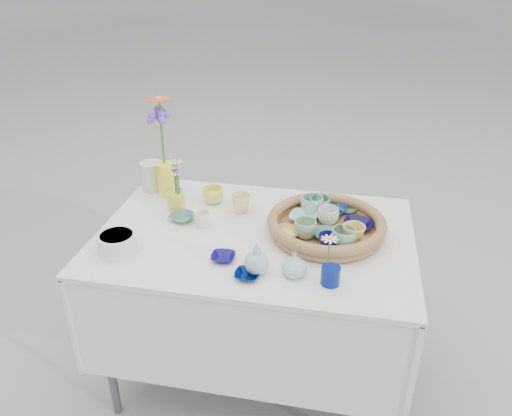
% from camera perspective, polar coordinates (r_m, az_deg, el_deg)
% --- Properties ---
extents(ground, '(80.00, 80.00, 0.00)m').
position_cam_1_polar(ground, '(2.50, -0.09, -18.12)').
color(ground, '#A3A39C').
extents(display_table, '(1.26, 0.86, 0.77)m').
position_cam_1_polar(display_table, '(2.50, -0.09, -18.12)').
color(display_table, white).
rests_on(display_table, ground).
extents(wicker_tray, '(0.47, 0.47, 0.08)m').
position_cam_1_polar(wicker_tray, '(2.01, 8.03, -2.01)').
color(wicker_tray, brown).
rests_on(wicker_tray, display_table).
extents(tray_ceramic_0, '(0.16, 0.16, 0.03)m').
position_cam_1_polar(tray_ceramic_0, '(2.14, 8.64, -0.25)').
color(tray_ceramic_0, navy).
rests_on(tray_ceramic_0, wicker_tray).
extents(tray_ceramic_1, '(0.13, 0.13, 0.03)m').
position_cam_1_polar(tray_ceramic_1, '(2.05, 11.54, -1.90)').
color(tray_ceramic_1, '#060235').
rests_on(tray_ceramic_1, wicker_tray).
extents(tray_ceramic_2, '(0.11, 0.11, 0.08)m').
position_cam_1_polar(tray_ceramic_2, '(1.92, 11.05, -3.05)').
color(tray_ceramic_2, '#ECC251').
rests_on(tray_ceramic_2, wicker_tray).
extents(tray_ceramic_3, '(0.11, 0.11, 0.03)m').
position_cam_1_polar(tray_ceramic_3, '(1.96, 8.31, -3.08)').
color(tray_ceramic_3, '#34805D').
rests_on(tray_ceramic_3, wicker_tray).
extents(tray_ceramic_4, '(0.10, 0.10, 0.07)m').
position_cam_1_polar(tray_ceramic_4, '(1.95, 5.65, -2.40)').
color(tray_ceramic_4, '#88B786').
rests_on(tray_ceramic_4, wicker_tray).
extents(tray_ceramic_5, '(0.13, 0.13, 0.03)m').
position_cam_1_polar(tray_ceramic_5, '(2.07, 5.45, -1.09)').
color(tray_ceramic_5, '#98D3B9').
rests_on(tray_ceramic_5, wicker_tray).
extents(tray_ceramic_6, '(0.12, 0.12, 0.08)m').
position_cam_1_polar(tray_ceramic_6, '(2.12, 6.42, 0.36)').
color(tray_ceramic_6, '#9AD4C9').
rests_on(tray_ceramic_6, wicker_tray).
extents(tray_ceramic_7, '(0.09, 0.09, 0.07)m').
position_cam_1_polar(tray_ceramic_7, '(2.05, 8.25, -0.90)').
color(tray_ceramic_7, silver).
rests_on(tray_ceramic_7, wicker_tray).
extents(tray_ceramic_8, '(0.09, 0.09, 0.03)m').
position_cam_1_polar(tray_ceramic_8, '(2.17, 10.43, -0.04)').
color(tray_ceramic_8, '#70BACF').
rests_on(tray_ceramic_8, wicker_tray).
extents(tray_ceramic_9, '(0.08, 0.08, 0.07)m').
position_cam_1_polar(tray_ceramic_9, '(1.88, 8.18, -3.91)').
color(tray_ceramic_9, '#0F0960').
rests_on(tray_ceramic_9, wicker_tray).
extents(tray_ceramic_10, '(0.13, 0.13, 0.03)m').
position_cam_1_polar(tray_ceramic_10, '(1.95, 3.41, -2.95)').
color(tray_ceramic_10, '#FFD46B').
rests_on(tray_ceramic_10, wicker_tray).
extents(tray_ceramic_11, '(0.11, 0.11, 0.08)m').
position_cam_1_polar(tray_ceramic_11, '(1.90, 10.00, -3.40)').
color(tray_ceramic_11, '#83BAA2').
rests_on(tray_ceramic_11, wicker_tray).
extents(tray_ceramic_12, '(0.11, 0.11, 0.07)m').
position_cam_1_polar(tray_ceramic_12, '(2.13, 7.25, 0.31)').
color(tray_ceramic_12, '#589B7A').
rests_on(tray_ceramic_12, wicker_tray).
extents(loose_ceramic_0, '(0.10, 0.10, 0.07)m').
position_cam_1_polar(loose_ceramic_0, '(2.24, -4.95, 1.48)').
color(loose_ceramic_0, '#F1F252').
rests_on(loose_ceramic_0, display_table).
extents(loose_ceramic_1, '(0.11, 0.11, 0.08)m').
position_cam_1_polar(loose_ceramic_1, '(2.15, -1.71, 0.52)').
color(loose_ceramic_1, '#F0DA85').
rests_on(loose_ceramic_1, display_table).
extents(loose_ceramic_2, '(0.14, 0.14, 0.03)m').
position_cam_1_polar(loose_ceramic_2, '(2.12, -8.39, -1.08)').
color(loose_ceramic_2, '#427F5C').
rests_on(loose_ceramic_2, display_table).
extents(loose_ceramic_3, '(0.07, 0.07, 0.06)m').
position_cam_1_polar(loose_ceramic_3, '(2.06, -6.19, -1.31)').
color(loose_ceramic_3, '#F6E4C8').
rests_on(loose_ceramic_3, display_table).
extents(loose_ceramic_4, '(0.10, 0.10, 0.02)m').
position_cam_1_polar(loose_ceramic_4, '(1.85, -3.77, -5.63)').
color(loose_ceramic_4, '#0E0963').
rests_on(loose_ceramic_4, display_table).
extents(loose_ceramic_5, '(0.07, 0.07, 0.06)m').
position_cam_1_polar(loose_ceramic_5, '(2.27, -9.01, 1.36)').
color(loose_ceramic_5, '#A4D8CF').
rests_on(loose_ceramic_5, display_table).
extents(loose_ceramic_6, '(0.09, 0.09, 0.02)m').
position_cam_1_polar(loose_ceramic_6, '(1.76, -1.00, -7.66)').
color(loose_ceramic_6, '#00124C').
rests_on(loose_ceramic_6, display_table).
extents(fluted_bowl, '(0.16, 0.16, 0.08)m').
position_cam_1_polar(fluted_bowl, '(1.95, -15.56, -3.92)').
color(fluted_bowl, silver).
rests_on(fluted_bowl, display_table).
extents(bud_vase_paleblue, '(0.09, 0.09, 0.14)m').
position_cam_1_polar(bud_vase_paleblue, '(1.75, 0.09, -5.62)').
color(bud_vase_paleblue, '#9DBDCB').
rests_on(bud_vase_paleblue, display_table).
extents(bud_vase_seafoam, '(0.11, 0.11, 0.09)m').
position_cam_1_polar(bud_vase_seafoam, '(1.75, 4.37, -6.42)').
color(bud_vase_seafoam, '#9DC3BE').
rests_on(bud_vase_seafoam, display_table).
extents(bud_vase_cobalt, '(0.09, 0.09, 0.07)m').
position_cam_1_polar(bud_vase_cobalt, '(1.73, 8.51, -7.64)').
color(bud_vase_cobalt, navy).
rests_on(bud_vase_cobalt, display_table).
extents(single_daisy, '(0.09, 0.09, 0.12)m').
position_cam_1_polar(single_daisy, '(1.70, 8.30, -5.03)').
color(single_daisy, white).
rests_on(single_daisy, bud_vase_cobalt).
extents(tall_vase_yellow, '(0.11, 0.11, 0.16)m').
position_cam_1_polar(tall_vase_yellow, '(2.32, -10.16, 3.25)').
color(tall_vase_yellow, yellow).
rests_on(tall_vase_yellow, display_table).
extents(gerbera, '(0.16, 0.16, 0.31)m').
position_cam_1_polar(gerbera, '(2.25, -10.71, 8.53)').
color(gerbera, '#FF5331').
rests_on(gerbera, tall_vase_yellow).
extents(hydrangea, '(0.10, 0.10, 0.31)m').
position_cam_1_polar(hydrangea, '(2.26, -10.70, 7.65)').
color(hydrangea, '#5E5CC7').
rests_on(hydrangea, tall_vase_yellow).
extents(white_pitcher, '(0.14, 0.10, 0.14)m').
position_cam_1_polar(white_pitcher, '(2.40, -11.85, 3.60)').
color(white_pitcher, beige).
rests_on(white_pitcher, display_table).
extents(daisy_cup, '(0.09, 0.09, 0.08)m').
position_cam_1_polar(daisy_cup, '(2.20, -9.12, 0.74)').
color(daisy_cup, yellow).
rests_on(daisy_cup, display_table).
extents(daisy_posy, '(0.10, 0.10, 0.15)m').
position_cam_1_polar(daisy_posy, '(2.16, -9.31, 3.52)').
color(daisy_posy, white).
rests_on(daisy_posy, daisy_cup).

